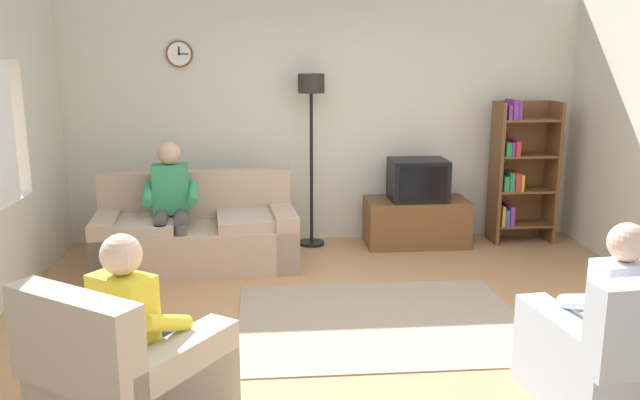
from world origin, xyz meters
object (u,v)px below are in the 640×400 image
object	(u,v)px
tv_stand	(416,222)
person_in_right_armchair	(611,305)
tv	(418,180)
armchair_near_bookshelf	(615,362)
bookshelf	(519,171)
person_on_couch	(171,200)
couch	(197,235)
person_in_left_armchair	(138,322)
floor_lamp	(311,112)
armchair_near_window	(129,381)

from	to	relation	value
tv_stand	person_in_right_armchair	xyz separation A→B (m)	(0.36, -3.33, 0.35)
tv	armchair_near_bookshelf	size ratio (longest dim) A/B	0.62
bookshelf	person_on_couch	xyz separation A→B (m)	(-3.68, -0.73, -0.09)
couch	bookshelf	xyz separation A→B (m)	(3.46, 0.62, 0.48)
person_in_right_armchair	tv_stand	bearing A→B (deg)	96.14
armchair_near_bookshelf	person_in_left_armchair	bearing A→B (deg)	178.24
bookshelf	person_in_left_armchair	size ratio (longest dim) A/B	1.41
bookshelf	person_on_couch	distance (m)	3.76
armchair_near_bookshelf	person_in_left_armchair	size ratio (longest dim) A/B	0.86
couch	person_on_couch	bearing A→B (deg)	-153.57
bookshelf	person_in_left_armchair	world-z (taller)	bookshelf
person_on_couch	floor_lamp	bearing A→B (deg)	28.52
person_on_couch	person_in_right_armchair	xyz separation A→B (m)	(2.89, -2.67, -0.09)
floor_lamp	person_in_right_armchair	size ratio (longest dim) A/B	1.65
tv_stand	armchair_near_bookshelf	world-z (taller)	armchair_near_bookshelf
armchair_near_window	person_in_right_armchair	world-z (taller)	person_in_right_armchair
tv_stand	bookshelf	size ratio (longest dim) A/B	0.70
bookshelf	floor_lamp	world-z (taller)	floor_lamp
tv	armchair_near_window	distance (m)	4.17
floor_lamp	armchair_near_bookshelf	xyz separation A→B (m)	(1.51, -3.52, -1.16)
tv_stand	bookshelf	xyz separation A→B (m)	(1.15, 0.07, 0.54)
person_in_right_armchair	armchair_near_bookshelf	bearing A→B (deg)	-83.86
tv_stand	person_in_left_armchair	distance (m)	4.09
tv	bookshelf	xyz separation A→B (m)	(1.15, 0.10, 0.06)
tv_stand	floor_lamp	distance (m)	1.65
bookshelf	person_in_left_armchair	distance (m)	4.89
armchair_near_window	armchair_near_bookshelf	distance (m)	2.76
bookshelf	floor_lamp	xyz separation A→B (m)	(-2.29, 0.02, 0.66)
armchair_near_window	armchair_near_bookshelf	size ratio (longest dim) A/B	1.23
armchair_near_window	person_in_left_armchair	xyz separation A→B (m)	(0.05, 0.07, 0.32)
couch	armchair_near_bookshelf	xyz separation A→B (m)	(2.68, -2.87, -0.02)
floor_lamp	person_in_left_armchair	world-z (taller)	floor_lamp
couch	person_in_right_armchair	world-z (taller)	person_in_right_armchair
couch	armchair_near_window	world-z (taller)	same
armchair_near_window	tv_stand	bearing A→B (deg)	54.95
floor_lamp	person_on_couch	distance (m)	1.75
couch	armchair_near_bookshelf	distance (m)	3.93
tv_stand	person_in_left_armchair	bearing A→B (deg)	-125.05
person_in_left_armchair	tv	bearing A→B (deg)	54.75
person_on_couch	person_in_left_armchair	distance (m)	2.69
couch	floor_lamp	size ratio (longest dim) A/B	1.07
couch	tv	size ratio (longest dim) A/B	3.29
person_on_couch	tv	bearing A→B (deg)	14.05
tv	person_in_right_armchair	world-z (taller)	person_in_right_armchair
armchair_near_window	person_in_right_armchair	xyz separation A→B (m)	(2.75, 0.08, 0.32)
floor_lamp	person_in_left_armchair	distance (m)	3.74
tv	floor_lamp	xyz separation A→B (m)	(-1.14, 0.12, 0.72)
tv	armchair_near_window	bearing A→B (deg)	-125.25
couch	tv	bearing A→B (deg)	12.77
couch	person_in_left_armchair	xyz separation A→B (m)	(-0.03, -2.79, 0.29)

